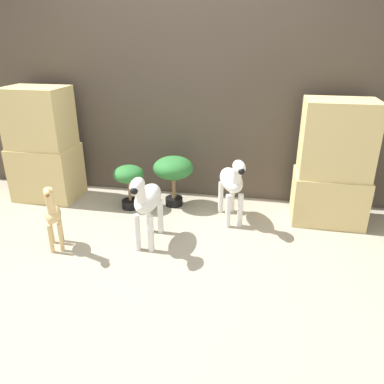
{
  "coord_description": "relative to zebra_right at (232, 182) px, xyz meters",
  "views": [
    {
      "loc": [
        0.77,
        -2.26,
        1.57
      ],
      "look_at": [
        0.21,
        0.57,
        0.35
      ],
      "focal_mm": 35.0,
      "sensor_mm": 36.0,
      "label": 1
    }
  ],
  "objects": [
    {
      "name": "ground_plane",
      "position": [
        -0.53,
        -0.8,
        -0.38
      ],
      "size": [
        14.0,
        14.0,
        0.0
      ],
      "primitive_type": "plane",
      "color": "#9E937F"
    },
    {
      "name": "wall_back",
      "position": [
        -0.53,
        0.59,
        0.72
      ],
      "size": [
        6.4,
        0.08,
        2.2
      ],
      "color": "#473D33",
      "rests_on": "ground_plane"
    },
    {
      "name": "rock_pillar_left",
      "position": [
        -1.91,
        0.19,
        0.16
      ],
      "size": [
        0.62,
        0.45,
        1.12
      ],
      "color": "#D1B775",
      "rests_on": "ground_plane"
    },
    {
      "name": "rock_pillar_right",
      "position": [
        0.85,
        0.19,
        0.15
      ],
      "size": [
        0.62,
        0.45,
        1.09
      ],
      "color": "#D1B775",
      "rests_on": "ground_plane"
    },
    {
      "name": "zebra_right",
      "position": [
        0.0,
        0.0,
        0.0
      ],
      "size": [
        0.31,
        0.56,
        0.64
      ],
      "color": "silver",
      "rests_on": "ground_plane"
    },
    {
      "name": "zebra_left",
      "position": [
        -0.61,
        -0.53,
        0.0
      ],
      "size": [
        0.19,
        0.56,
        0.64
      ],
      "color": "silver",
      "rests_on": "ground_plane"
    },
    {
      "name": "giraffe_figurine",
      "position": [
        -1.3,
        -0.74,
        -0.08
      ],
      "size": [
        0.24,
        0.34,
        0.57
      ],
      "color": "tan",
      "rests_on": "ground_plane"
    },
    {
      "name": "potted_palm_front",
      "position": [
        -0.99,
        0.09,
        -0.07
      ],
      "size": [
        0.29,
        0.29,
        0.43
      ],
      "color": "black",
      "rests_on": "ground_plane"
    },
    {
      "name": "potted_palm_back",
      "position": [
        -0.59,
        0.23,
        -0.02
      ],
      "size": [
        0.39,
        0.39,
        0.5
      ],
      "color": "black",
      "rests_on": "ground_plane"
    }
  ]
}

